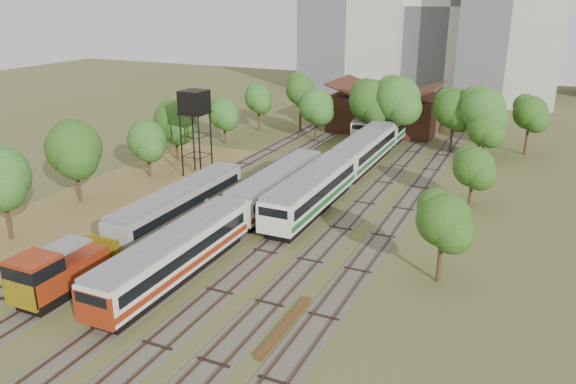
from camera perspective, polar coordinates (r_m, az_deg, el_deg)
The scene contains 15 objects.
ground at distance 39.95m, azimuth -11.88°, elevation -11.36°, with size 240.00×240.00×0.00m, color #475123.
dry_grass_patch at distance 56.43m, azimuth -21.97°, elevation -2.99°, with size 14.00×60.00×0.04m, color brown.
tracks at distance 60.03m, azimuth 1.69°, elevation -0.19°, with size 24.60×80.00×0.19m.
railcar_red_set at distance 49.24m, azimuth -5.55°, elevation -2.38°, with size 2.99×34.58×3.70m.
railcar_green_set at distance 70.21m, azimuth 7.87°, elevation 4.34°, with size 3.27×52.08×4.05m.
railcar_rear at distance 88.20m, azimuth 8.85°, elevation 7.13°, with size 2.70×16.08×3.33m.
shunter_locomotive at distance 42.67m, azimuth -22.54°, elevation -7.65°, with size 2.87×8.10×3.76m.
old_grey_coach at distance 52.78m, azimuth -10.91°, elevation -1.19°, with size 2.83×18.00×3.50m.
water_tower at distance 65.32m, azimuth -9.50°, elevation 8.79°, with size 2.88×2.88×9.99m.
rail_pile_far at distance 36.94m, azimuth -0.29°, elevation -13.43°, with size 0.47×7.59×0.25m, color brown.
maintenance_shed at distance 89.64m, azimuth 9.88°, elevation 8.02°, with size 16.45×11.55×7.58m.
tree_band_left at distance 62.19m, azimuth -18.16°, elevation 4.44°, with size 6.71×53.81×8.45m.
tree_band_far at distance 79.39m, azimuth 10.69°, elevation 8.85°, with size 43.09×8.98×9.88m.
tree_band_right at distance 60.60m, azimuth 18.33°, elevation 3.32°, with size 5.23×39.30×6.97m.
tower_centre at distance 128.59m, azimuth 16.84°, elevation 17.66°, with size 20.00×18.00×36.00m, color beige.
Camera 1 is at (21.32, -27.11, 20.15)m, focal length 35.00 mm.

